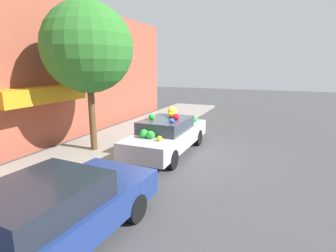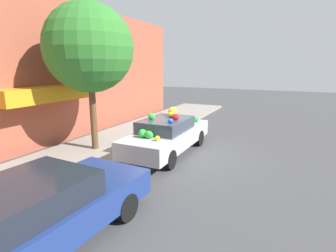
# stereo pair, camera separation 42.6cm
# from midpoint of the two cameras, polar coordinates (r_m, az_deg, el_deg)

# --- Properties ---
(ground_plane) EXTENTS (60.00, 60.00, 0.00)m
(ground_plane) POSITION_cam_midpoint_polar(r_m,az_deg,el_deg) (9.90, -0.69, -5.93)
(ground_plane) COLOR #424244
(sidewalk_curb) EXTENTS (24.00, 3.20, 0.13)m
(sidewalk_curb) POSITION_cam_midpoint_polar(r_m,az_deg,el_deg) (11.19, -13.49, -3.72)
(sidewalk_curb) COLOR gray
(sidewalk_curb) RESTS_ON ground
(building_facade) EXTENTS (18.00, 1.20, 5.88)m
(building_facade) POSITION_cam_midpoint_polar(r_m,az_deg,el_deg) (12.15, -23.08, 10.49)
(building_facade) COLOR #9E4C38
(building_facade) RESTS_ON ground
(street_tree) EXTENTS (3.14, 3.14, 5.26)m
(street_tree) POSITION_cam_midpoint_polar(r_m,az_deg,el_deg) (9.94, -18.29, 15.81)
(street_tree) COLOR brown
(street_tree) RESTS_ON sidewalk_curb
(fire_hydrant) EXTENTS (0.20, 0.20, 0.70)m
(fire_hydrant) POSITION_cam_midpoint_polar(r_m,az_deg,el_deg) (12.83, -3.09, 0.62)
(fire_hydrant) COLOR red
(fire_hydrant) RESTS_ON sidewalk_curb
(art_car) EXTENTS (4.57, 1.69, 1.68)m
(art_car) POSITION_cam_midpoint_polar(r_m,az_deg,el_deg) (9.69, -1.34, -1.87)
(art_car) COLOR #B7BABF
(art_car) RESTS_ON ground
(parked_car_plain) EXTENTS (4.50, 2.05, 1.33)m
(parked_car_plain) POSITION_cam_midpoint_polar(r_m,az_deg,el_deg) (5.25, -26.71, -16.99)
(parked_car_plain) COLOR navy
(parked_car_plain) RESTS_ON ground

